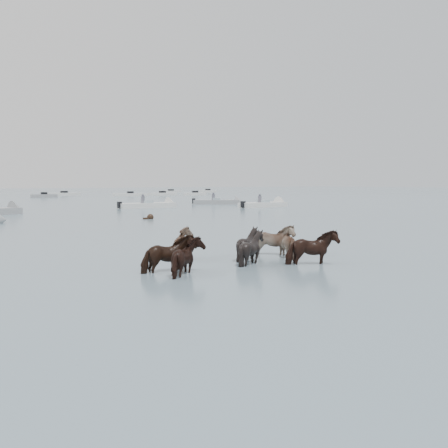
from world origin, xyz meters
TOP-DOWN VIEW (x-y plane):
  - ground at (0.00, 0.00)m, footprint 400.00×400.00m
  - pony_herd at (-1.25, -0.22)m, footprint 6.00×4.17m
  - swimming_pony at (3.94, 17.57)m, footprint 0.72×0.44m
  - motorboat_a at (-3.46, 28.30)m, footprint 4.76×2.83m
  - motorboat_c at (10.54, 30.83)m, footprint 6.22×1.88m
  - motorboat_d at (20.46, 25.71)m, footprint 5.81×2.08m
  - motorboat_e at (20.19, 33.43)m, footprint 5.48×4.39m

SIDE VIEW (x-z plane):
  - ground at x=0.00m, z-range 0.00..0.00m
  - swimming_pony at x=3.94m, z-range -0.12..0.32m
  - motorboat_c at x=10.54m, z-range -0.74..1.18m
  - motorboat_d at x=20.46m, z-range -0.73..1.19m
  - motorboat_e at x=20.19m, z-range -0.73..1.19m
  - motorboat_a at x=-3.46m, z-range -0.73..1.19m
  - pony_herd at x=-1.25m, z-range -0.27..1.02m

